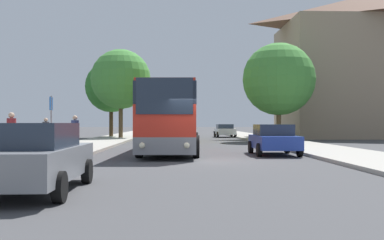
# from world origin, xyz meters

# --- Properties ---
(ground_plane) EXTENTS (300.00, 300.00, 0.00)m
(ground_plane) POSITION_xyz_m (0.00, 0.00, 0.00)
(ground_plane) COLOR #424244
(ground_plane) RESTS_ON ground
(sidewalk_left) EXTENTS (4.00, 120.00, 0.15)m
(sidewalk_left) POSITION_xyz_m (-7.00, 0.00, 0.07)
(sidewalk_left) COLOR #A39E93
(sidewalk_left) RESTS_ON ground_plane
(sidewalk_right) EXTENTS (4.00, 120.00, 0.15)m
(sidewalk_right) POSITION_xyz_m (7.00, 0.00, 0.07)
(sidewalk_right) COLOR #A39E93
(sidewalk_right) RESTS_ON ground_plane
(building_right_background) EXTENTS (18.97, 11.17, 15.16)m
(building_right_background) POSITION_xyz_m (19.68, 28.21, 7.58)
(building_right_background) COLOR gray
(building_right_background) RESTS_ON ground_plane
(bus_front) EXTENTS (3.05, 10.78, 3.35)m
(bus_front) POSITION_xyz_m (-1.26, 4.91, 1.79)
(bus_front) COLOR gray
(bus_front) RESTS_ON ground_plane
(bus_middle) EXTENTS (3.02, 11.64, 3.18)m
(bus_middle) POSITION_xyz_m (-1.11, 19.85, 1.70)
(bus_middle) COLOR #2D2D2D
(bus_middle) RESTS_ON ground_plane
(parked_car_left_curb) EXTENTS (2.11, 4.59, 1.54)m
(parked_car_left_curb) POSITION_xyz_m (-4.10, -8.02, 0.80)
(parked_car_left_curb) COLOR slate
(parked_car_left_curb) RESTS_ON ground_plane
(parked_car_right_near) EXTENTS (2.07, 3.97, 1.47)m
(parked_car_right_near) POSITION_xyz_m (3.72, 3.48, 0.76)
(parked_car_right_near) COLOR #233D9E
(parked_car_right_near) RESTS_ON ground_plane
(parked_car_right_far) EXTENTS (2.18, 4.11, 1.40)m
(parked_car_right_far) POSITION_xyz_m (4.07, 30.11, 0.74)
(parked_car_right_far) COLOR silver
(parked_car_right_far) RESTS_ON ground_plane
(bus_stop_sign) EXTENTS (0.08, 0.45, 2.62)m
(bus_stop_sign) POSITION_xyz_m (-6.67, 2.48, 1.77)
(bus_stop_sign) COLOR gray
(bus_stop_sign) RESTS_ON sidewalk_left
(pedestrian_waiting_near) EXTENTS (0.36, 0.36, 1.82)m
(pedestrian_waiting_near) POSITION_xyz_m (-7.58, 0.12, 1.07)
(pedestrian_waiting_near) COLOR #23232D
(pedestrian_waiting_near) RESTS_ON sidewalk_left
(pedestrian_waiting_far) EXTENTS (0.36, 0.36, 1.75)m
(pedestrian_waiting_far) POSITION_xyz_m (-5.76, 3.22, 1.03)
(pedestrian_waiting_far) COLOR #23232D
(pedestrian_waiting_far) RESTS_ON sidewalk_left
(pedestrian_walking_back) EXTENTS (0.36, 0.36, 1.67)m
(pedestrian_walking_back) POSITION_xyz_m (-8.20, 6.86, 0.99)
(pedestrian_walking_back) COLOR #23232D
(pedestrian_walking_back) RESTS_ON sidewalk_left
(tree_left_near) EXTENTS (5.68, 5.68, 8.40)m
(tree_left_near) POSITION_xyz_m (-6.41, 24.77, 5.70)
(tree_left_near) COLOR brown
(tree_left_near) RESTS_ON sidewalk_left
(tree_left_far) EXTENTS (5.31, 5.31, 7.80)m
(tree_left_far) POSITION_xyz_m (-7.88, 28.46, 5.28)
(tree_left_far) COLOR #47331E
(tree_left_far) RESTS_ON sidewalk_left
(tree_right_near) EXTENTS (6.02, 6.02, 8.05)m
(tree_right_near) POSITION_xyz_m (7.44, 19.00, 5.18)
(tree_right_near) COLOR brown
(tree_right_near) RESTS_ON sidewalk_right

